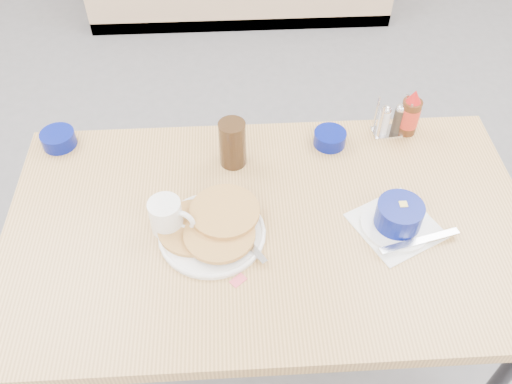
{
  "coord_description": "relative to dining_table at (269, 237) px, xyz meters",
  "views": [
    {
      "loc": [
        -0.09,
        -0.65,
        1.88
      ],
      "look_at": [
        -0.03,
        0.31,
        0.82
      ],
      "focal_mm": 38.0,
      "sensor_mm": 36.0,
      "label": 1
    }
  ],
  "objects": [
    {
      "name": "dining_table",
      "position": [
        0.0,
        0.0,
        0.0
      ],
      "size": [
        1.4,
        0.8,
        0.76
      ],
      "color": "tan",
      "rests_on": "ground"
    },
    {
      "name": "pancake_plate",
      "position": [
        -0.15,
        -0.03,
        0.08
      ],
      "size": [
        0.28,
        0.28,
        0.05
      ],
      "rotation": [
        0.0,
        0.0,
        0.23
      ],
      "color": "white",
      "rests_on": "dining_table"
    },
    {
      "name": "coffee_mug",
      "position": [
        -0.26,
        -0.0,
        0.11
      ],
      "size": [
        0.12,
        0.08,
        0.1
      ],
      "rotation": [
        0.0,
        0.0,
        -0.39
      ],
      "color": "white",
      "rests_on": "dining_table"
    },
    {
      "name": "grits_setting",
      "position": [
        0.33,
        -0.03,
        0.1
      ],
      "size": [
        0.29,
        0.26,
        0.08
      ],
      "rotation": [
        0.0,
        0.0,
        0.46
      ],
      "color": "white",
      "rests_on": "dining_table"
    },
    {
      "name": "creamer_bowl",
      "position": [
        -0.61,
        0.34,
        0.08
      ],
      "size": [
        0.1,
        0.1,
        0.05
      ],
      "rotation": [
        0.0,
        0.0,
        0.05
      ],
      "color": "#040F6B",
      "rests_on": "dining_table"
    },
    {
      "name": "butter_bowl",
      "position": [
        0.2,
        0.3,
        0.08
      ],
      "size": [
        0.1,
        0.1,
        0.04
      ],
      "rotation": [
        0.0,
        0.0,
        -0.36
      ],
      "color": "#040F6B",
      "rests_on": "dining_table"
    },
    {
      "name": "amber_tumbler",
      "position": [
        -0.09,
        0.24,
        0.13
      ],
      "size": [
        0.1,
        0.1,
        0.14
      ],
      "primitive_type": "cylinder",
      "rotation": [
        0.0,
        0.0,
        -0.29
      ],
      "color": "#301E0F",
      "rests_on": "dining_table"
    },
    {
      "name": "condiment_caddy",
      "position": [
        0.4,
        0.34,
        0.1
      ],
      "size": [
        0.11,
        0.07,
        0.12
      ],
      "rotation": [
        0.0,
        0.0,
        0.1
      ],
      "color": "silver",
      "rests_on": "dining_table"
    },
    {
      "name": "syrup_bottle",
      "position": [
        0.45,
        0.34,
        0.13
      ],
      "size": [
        0.06,
        0.06,
        0.16
      ],
      "rotation": [
        0.0,
        0.0,
        0.43
      ],
      "color": "#47230F",
      "rests_on": "dining_table"
    },
    {
      "name": "sugar_wrapper",
      "position": [
        -0.09,
        -0.17,
        0.06
      ],
      "size": [
        0.05,
        0.04,
        0.0
      ],
      "primitive_type": "cube",
      "rotation": [
        0.0,
        0.0,
        0.7
      ],
      "color": "#DD495B",
      "rests_on": "dining_table"
    }
  ]
}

